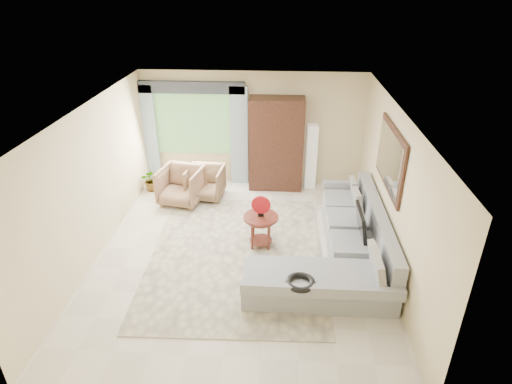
# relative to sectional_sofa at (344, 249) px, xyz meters

# --- Properties ---
(ground) EXTENTS (6.00, 6.00, 0.00)m
(ground) POSITION_rel_sectional_sofa_xyz_m (-1.78, 0.18, -0.28)
(ground) COLOR silver
(ground) RESTS_ON ground
(area_rug) EXTENTS (3.11, 4.08, 0.02)m
(area_rug) POSITION_rel_sectional_sofa_xyz_m (-1.85, 0.12, -0.27)
(area_rug) COLOR beige
(area_rug) RESTS_ON ground
(sectional_sofa) EXTENTS (2.30, 3.46, 0.90)m
(sectional_sofa) POSITION_rel_sectional_sofa_xyz_m (0.00, 0.00, 0.00)
(sectional_sofa) COLOR gray
(sectional_sofa) RESTS_ON ground
(tv_screen) EXTENTS (0.14, 0.74, 0.48)m
(tv_screen) POSITION_rel_sectional_sofa_xyz_m (0.27, 0.16, 0.44)
(tv_screen) COLOR black
(tv_screen) RESTS_ON sectional_sofa
(garden_hose) EXTENTS (0.43, 0.43, 0.09)m
(garden_hose) POSITION_rel_sectional_sofa_xyz_m (-0.78, -1.26, 0.26)
(garden_hose) COLOR black
(garden_hose) RESTS_ON sectional_sofa
(coffee_table) EXTENTS (0.63, 0.63, 0.63)m
(coffee_table) POSITION_rel_sectional_sofa_xyz_m (-1.44, 0.42, 0.05)
(coffee_table) COLOR #541C16
(coffee_table) RESTS_ON ground
(red_disc) EXTENTS (0.34, 0.05, 0.34)m
(red_disc) POSITION_rel_sectional_sofa_xyz_m (-1.44, 0.42, 0.57)
(red_disc) COLOR #AC1118
(red_disc) RESTS_ON coffee_table
(armchair_left) EXTENTS (1.00, 1.02, 0.80)m
(armchair_left) POSITION_rel_sectional_sofa_xyz_m (-3.24, 1.99, 0.12)
(armchair_left) COLOR #937150
(armchair_left) RESTS_ON ground
(armchair_right) EXTENTS (0.83, 0.85, 0.72)m
(armchair_right) POSITION_rel_sectional_sofa_xyz_m (-2.76, 2.25, 0.07)
(armchair_right) COLOR #91704F
(armchair_right) RESTS_ON ground
(potted_plant) EXTENTS (0.56, 0.52, 0.52)m
(potted_plant) POSITION_rel_sectional_sofa_xyz_m (-4.05, 2.53, -0.02)
(potted_plant) COLOR #999999
(potted_plant) RESTS_ON ground
(armoire) EXTENTS (1.20, 0.55, 2.10)m
(armoire) POSITION_rel_sectional_sofa_xyz_m (-1.23, 2.90, 0.77)
(armoire) COLOR black
(armoire) RESTS_ON ground
(floor_lamp) EXTENTS (0.24, 0.24, 1.50)m
(floor_lamp) POSITION_rel_sectional_sofa_xyz_m (-0.43, 2.96, 0.47)
(floor_lamp) COLOR silver
(floor_lamp) RESTS_ON ground
(window) EXTENTS (1.80, 0.04, 1.40)m
(window) POSITION_rel_sectional_sofa_xyz_m (-3.13, 3.15, 1.12)
(window) COLOR #669E59
(window) RESTS_ON wall_back
(curtain_left) EXTENTS (0.40, 0.08, 2.30)m
(curtain_left) POSITION_rel_sectional_sofa_xyz_m (-4.18, 3.06, 0.87)
(curtain_left) COLOR #9EB7CC
(curtain_left) RESTS_ON ground
(curtain_right) EXTENTS (0.40, 0.08, 2.30)m
(curtain_right) POSITION_rel_sectional_sofa_xyz_m (-2.08, 3.06, 0.87)
(curtain_right) COLOR #9EB7CC
(curtain_right) RESTS_ON ground
(valance) EXTENTS (2.40, 0.12, 0.26)m
(valance) POSITION_rel_sectional_sofa_xyz_m (-3.13, 3.08, 1.97)
(valance) COLOR #1E232D
(valance) RESTS_ON wall_back
(wall_mirror) EXTENTS (0.05, 1.70, 1.05)m
(wall_mirror) POSITION_rel_sectional_sofa_xyz_m (0.68, 0.53, 1.47)
(wall_mirror) COLOR black
(wall_mirror) RESTS_ON wall_right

